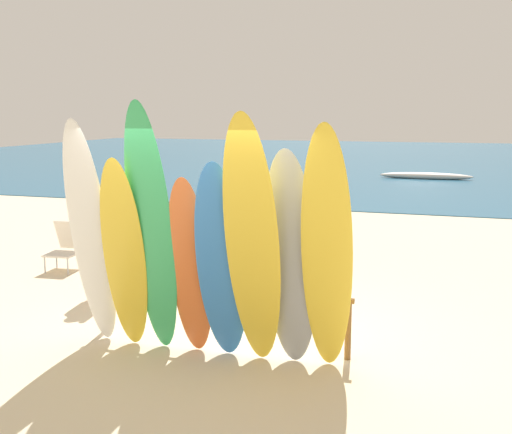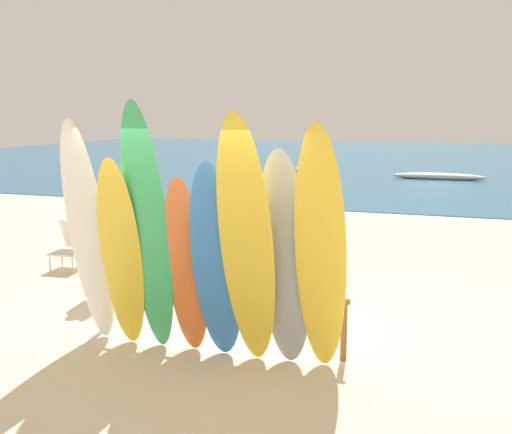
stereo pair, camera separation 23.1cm
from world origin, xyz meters
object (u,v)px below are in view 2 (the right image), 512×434
object	(u,v)px
surfboard_yellow_1	(121,254)
surfboard_yellow_7	(321,253)
surfboard_orange_3	(186,267)
beachgoer_midbeach	(110,235)
surfboard_blue_4	(216,263)
beach_chair_red	(71,243)
surfboard_grey_6	(285,261)
beachgoer_by_water	(297,206)
surfboard_green_2	(148,230)
distant_boat	(439,176)
beachgoer_near_rack	(229,224)
surfboard_yellow_5	(246,245)
surfboard_white_0	(88,235)
surfboard_rack	(216,298)
beach_chair_blue	(135,244)

from	to	relation	value
surfboard_yellow_1	surfboard_yellow_7	xyz separation A→B (m)	(2.28, -0.05, 0.19)
surfboard_orange_3	beachgoer_midbeach	xyz separation A→B (m)	(-2.13, 1.89, -0.14)
surfboard_blue_4	beach_chair_red	world-z (taller)	surfboard_blue_4
surfboard_grey_6	beachgoer_by_water	distance (m)	5.19
surfboard_green_2	distant_boat	xyz separation A→B (m)	(2.03, 19.88, -1.27)
beachgoer_midbeach	distant_boat	world-z (taller)	beachgoer_midbeach
beachgoer_midbeach	beachgoer_near_rack	size ratio (longest dim) A/B	1.01
surfboard_yellow_5	beachgoer_midbeach	xyz separation A→B (m)	(-2.89, 2.08, -0.48)
surfboard_white_0	surfboard_yellow_7	distance (m)	2.67
surfboard_green_2	surfboard_yellow_5	world-z (taller)	surfboard_green_2
surfboard_yellow_1	beachgoer_near_rack	distance (m)	3.46
surfboard_blue_4	beachgoer_midbeach	distance (m)	3.20
surfboard_grey_6	beachgoer_midbeach	size ratio (longest dim) A/B	1.57
surfboard_yellow_1	surfboard_white_0	bearing A→B (deg)	178.21
surfboard_yellow_7	beachgoer_midbeach	distance (m)	4.18
beachgoer_by_water	distant_boat	xyz separation A→B (m)	(1.75, 14.79, -0.83)
surfboard_blue_4	beachgoer_near_rack	bearing A→B (deg)	106.20
surfboard_yellow_5	surfboard_yellow_7	distance (m)	0.76
surfboard_grey_6	surfboard_yellow_7	size ratio (longest dim) A/B	0.88
surfboard_grey_6	beachgoer_midbeach	distance (m)	3.77
surfboard_rack	beachgoer_midbeach	world-z (taller)	beachgoer_midbeach
surfboard_yellow_1	surfboard_yellow_5	size ratio (longest dim) A/B	0.81
beachgoer_near_rack	surfboard_grey_6	bearing A→B (deg)	44.18
surfboard_rack	surfboard_yellow_1	world-z (taller)	surfboard_yellow_1
surfboard_rack	surfboard_yellow_5	bearing A→B (deg)	-45.36
surfboard_white_0	surfboard_yellow_1	size ratio (longest dim) A/B	1.19
surfboard_green_2	beachgoer_near_rack	bearing A→B (deg)	100.92
surfboard_yellow_1	beachgoer_midbeach	distance (m)	2.40
surfboard_green_2	distant_boat	distance (m)	20.03
beach_chair_red	surfboard_rack	bearing A→B (deg)	-39.23
surfboard_white_0	surfboard_yellow_5	size ratio (longest dim) A/B	0.97
surfboard_blue_4	distant_boat	world-z (taller)	surfboard_blue_4
distant_boat	surfboard_yellow_5	bearing A→B (deg)	-92.41
distant_boat	beachgoer_by_water	bearing A→B (deg)	-96.74
surfboard_yellow_5	beachgoer_by_water	distance (m)	5.30
surfboard_green_2	beach_chair_blue	xyz separation A→B (m)	(-2.10, 3.35, -0.98)
surfboard_yellow_1	surfboard_yellow_7	size ratio (longest dim) A/B	0.84
surfboard_yellow_1	surfboard_blue_4	bearing A→B (deg)	-6.12
surfboard_yellow_1	surfboard_green_2	size ratio (longest dim) A/B	0.79
surfboard_green_2	surfboard_yellow_7	size ratio (longest dim) A/B	1.06
beachgoer_midbeach	beach_chair_blue	world-z (taller)	beachgoer_midbeach
surfboard_yellow_1	surfboard_grey_6	distance (m)	1.88
surfboard_rack	distant_boat	xyz separation A→B (m)	(1.44, 19.40, -0.42)
surfboard_green_2	beachgoer_near_rack	distance (m)	3.52
beachgoer_by_water	beach_chair_red	world-z (taller)	beachgoer_by_water
beach_chair_blue	surfboard_blue_4	bearing A→B (deg)	-69.43
beachgoer_midbeach	beachgoer_near_rack	distance (m)	1.98
surfboard_rack	distant_boat	world-z (taller)	surfboard_rack
surfboard_yellow_1	distant_boat	bearing A→B (deg)	77.33
surfboard_rack	beachgoer_midbeach	distance (m)	2.75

